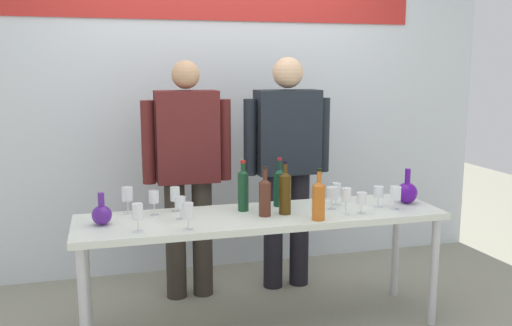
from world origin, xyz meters
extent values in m
cube|color=silver|center=(0.00, 1.20, 1.50)|extent=(4.46, 0.10, 3.00)
cube|color=red|center=(0.00, 1.15, 2.05)|extent=(3.12, 0.01, 0.20)
cube|color=silver|center=(0.00, 0.00, 0.71)|extent=(2.20, 0.57, 0.04)
cylinder|color=silver|center=(-1.04, -0.24, 0.34)|extent=(0.05, 0.05, 0.69)
cylinder|color=silver|center=(1.04, -0.24, 0.34)|extent=(0.05, 0.05, 0.69)
cylinder|color=silver|center=(-1.04, 0.24, 0.34)|extent=(0.05, 0.05, 0.69)
cylinder|color=silver|center=(1.04, 0.24, 0.34)|extent=(0.05, 0.05, 0.69)
sphere|color=#52208A|center=(-0.93, 0.01, 0.79)|extent=(0.11, 0.11, 0.11)
cylinder|color=#52208A|center=(-0.93, 0.01, 0.87)|extent=(0.04, 0.04, 0.08)
sphere|color=#521193|center=(0.98, 0.01, 0.80)|extent=(0.14, 0.14, 0.14)
cylinder|color=#521193|center=(0.98, 0.01, 0.91)|extent=(0.04, 0.04, 0.10)
cylinder|color=#302A23|center=(-0.45, 0.61, 0.41)|extent=(0.14, 0.14, 0.83)
cylinder|color=#302A23|center=(-0.26, 0.61, 0.41)|extent=(0.14, 0.14, 0.83)
cube|color=#5B1F1E|center=(-0.36, 0.61, 1.14)|extent=(0.42, 0.22, 0.62)
cylinder|color=#5B1F1E|center=(-0.62, 0.61, 1.11)|extent=(0.09, 0.09, 0.56)
cylinder|color=#5B1F1E|center=(-0.10, 0.61, 1.11)|extent=(0.09, 0.09, 0.56)
sphere|color=tan|center=(-0.36, 0.61, 1.55)|extent=(0.19, 0.19, 0.19)
cylinder|color=black|center=(0.26, 0.61, 0.42)|extent=(0.14, 0.14, 0.85)
cylinder|color=black|center=(0.46, 0.61, 0.42)|extent=(0.14, 0.14, 0.85)
cube|color=#1F252C|center=(0.36, 0.61, 1.15)|extent=(0.45, 0.22, 0.59)
cylinder|color=#1F252C|center=(0.08, 0.61, 1.12)|extent=(0.09, 0.09, 0.53)
cylinder|color=#1F252C|center=(0.63, 0.61, 1.12)|extent=(0.09, 0.09, 0.53)
sphere|color=#DDB086|center=(0.36, 0.61, 1.56)|extent=(0.22, 0.22, 0.22)
cylinder|color=#52281C|center=(0.00, -0.05, 0.83)|extent=(0.07, 0.07, 0.20)
cone|color=#52281C|center=(0.00, -0.05, 0.94)|extent=(0.07, 0.07, 0.03)
cylinder|color=#52281C|center=(0.00, -0.05, 0.97)|extent=(0.03, 0.03, 0.08)
cylinder|color=black|center=(0.00, -0.05, 1.02)|extent=(0.03, 0.03, 0.02)
cylinder|color=#452F0A|center=(0.13, -0.03, 0.85)|extent=(0.07, 0.07, 0.23)
cone|color=#452F0A|center=(0.13, -0.03, 0.98)|extent=(0.07, 0.07, 0.03)
cylinder|color=#452F0A|center=(0.13, -0.03, 1.00)|extent=(0.02, 0.02, 0.07)
cylinder|color=black|center=(0.13, -0.03, 1.04)|extent=(0.03, 0.03, 0.02)
cylinder|color=#143D22|center=(-0.09, 0.10, 0.85)|extent=(0.07, 0.07, 0.24)
cone|color=#143D22|center=(-0.09, 0.10, 0.98)|extent=(0.07, 0.07, 0.03)
cylinder|color=#143D22|center=(-0.09, 0.10, 1.00)|extent=(0.03, 0.03, 0.06)
cylinder|color=red|center=(-0.09, 0.10, 1.04)|extent=(0.03, 0.03, 0.02)
cylinder|color=#0F3A26|center=(0.16, 0.16, 0.84)|extent=(0.07, 0.07, 0.21)
cone|color=#0F3A26|center=(0.16, 0.16, 0.96)|extent=(0.07, 0.07, 0.03)
cylinder|color=#0F3A26|center=(0.16, 0.16, 0.98)|extent=(0.02, 0.02, 0.08)
cylinder|color=#B31824|center=(0.16, 0.16, 1.03)|extent=(0.03, 0.03, 0.02)
cylinder|color=#C8631C|center=(0.27, -0.21, 0.83)|extent=(0.07, 0.07, 0.20)
cone|color=#C8631C|center=(0.27, -0.21, 0.94)|extent=(0.07, 0.07, 0.03)
cylinder|color=#C8631C|center=(0.27, -0.21, 0.97)|extent=(0.02, 0.02, 0.09)
cylinder|color=black|center=(0.27, -0.21, 1.02)|extent=(0.03, 0.03, 0.02)
cylinder|color=white|center=(-0.63, 0.14, 0.73)|extent=(0.05, 0.05, 0.00)
cylinder|color=white|center=(-0.63, 0.14, 0.77)|extent=(0.01, 0.01, 0.07)
cylinder|color=white|center=(-0.63, 0.14, 0.84)|extent=(0.06, 0.06, 0.07)
cylinder|color=white|center=(-0.49, 0.01, 0.73)|extent=(0.06, 0.06, 0.00)
cylinder|color=white|center=(-0.49, 0.01, 0.77)|extent=(0.01, 0.01, 0.07)
cylinder|color=white|center=(-0.49, 0.01, 0.83)|extent=(0.06, 0.06, 0.07)
cylinder|color=white|center=(-0.48, -0.21, 0.73)|extent=(0.06, 0.06, 0.00)
cylinder|color=white|center=(-0.48, -0.21, 0.76)|extent=(0.01, 0.01, 0.06)
cylinder|color=white|center=(-0.48, -0.21, 0.84)|extent=(0.06, 0.06, 0.09)
cylinder|color=white|center=(-0.78, 0.23, 0.73)|extent=(0.06, 0.06, 0.00)
cylinder|color=white|center=(-0.78, 0.23, 0.77)|extent=(0.01, 0.01, 0.08)
cylinder|color=white|center=(-0.78, 0.23, 0.85)|extent=(0.07, 0.07, 0.08)
cylinder|color=white|center=(-0.50, 0.20, 0.73)|extent=(0.06, 0.06, 0.00)
cylinder|color=white|center=(-0.50, 0.20, 0.76)|extent=(0.01, 0.01, 0.06)
cylinder|color=white|center=(-0.50, 0.20, 0.84)|extent=(0.06, 0.06, 0.09)
cylinder|color=white|center=(-0.74, -0.18, 0.73)|extent=(0.06, 0.06, 0.00)
cylinder|color=white|center=(-0.74, -0.18, 0.77)|extent=(0.01, 0.01, 0.07)
cylinder|color=white|center=(-0.74, -0.18, 0.84)|extent=(0.06, 0.06, 0.09)
cylinder|color=white|center=(0.47, -0.15, 0.73)|extent=(0.05, 0.05, 0.00)
cylinder|color=white|center=(0.47, -0.15, 0.77)|extent=(0.01, 0.01, 0.08)
cylinder|color=white|center=(0.47, -0.15, 0.85)|extent=(0.06, 0.06, 0.08)
cylinder|color=white|center=(0.58, -0.15, 0.73)|extent=(0.06, 0.06, 0.00)
cylinder|color=white|center=(0.58, -0.15, 0.76)|extent=(0.01, 0.01, 0.06)
cylinder|color=white|center=(0.58, -0.15, 0.83)|extent=(0.06, 0.06, 0.07)
cylinder|color=white|center=(0.82, -0.12, 0.73)|extent=(0.06, 0.06, 0.00)
cylinder|color=white|center=(0.82, -0.12, 0.76)|extent=(0.01, 0.01, 0.06)
cylinder|color=white|center=(0.82, -0.12, 0.83)|extent=(0.07, 0.07, 0.08)
cylinder|color=white|center=(0.75, -0.04, 0.73)|extent=(0.06, 0.06, 0.00)
cylinder|color=white|center=(0.75, -0.04, 0.76)|extent=(0.01, 0.01, 0.06)
cylinder|color=white|center=(0.75, -0.04, 0.83)|extent=(0.06, 0.06, 0.07)
cylinder|color=white|center=(0.51, 0.09, 0.73)|extent=(0.06, 0.06, 0.00)
cylinder|color=white|center=(0.51, 0.09, 0.76)|extent=(0.01, 0.01, 0.06)
cylinder|color=white|center=(0.51, 0.09, 0.83)|extent=(0.06, 0.06, 0.08)
cylinder|color=white|center=(0.44, -0.01, 0.73)|extent=(0.05, 0.05, 0.00)
cylinder|color=white|center=(0.44, -0.01, 0.76)|extent=(0.01, 0.01, 0.06)
cylinder|color=white|center=(0.44, -0.01, 0.83)|extent=(0.07, 0.07, 0.08)
camera|label=1|loc=(-0.89, -3.10, 1.60)|focal=38.84mm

